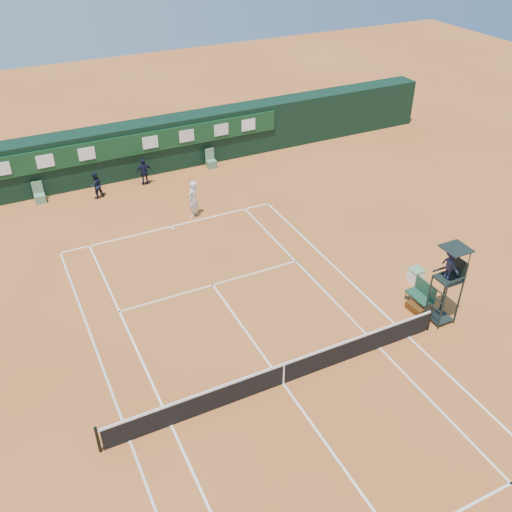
{
  "coord_description": "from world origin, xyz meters",
  "views": [
    {
      "loc": [
        -7.04,
        -12.19,
        14.81
      ],
      "look_at": [
        1.89,
        6.0,
        1.2
      ],
      "focal_mm": 40.0,
      "sensor_mm": 36.0,
      "label": 1
    }
  ],
  "objects_px": {
    "tennis_net": "(283,373)",
    "cooler": "(416,275)",
    "umpire_chair": "(450,270)",
    "player_bench": "(422,293)",
    "player": "(193,199)"
  },
  "relations": [
    {
      "from": "tennis_net",
      "to": "cooler",
      "type": "bearing_deg",
      "value": 19.03
    },
    {
      "from": "umpire_chair",
      "to": "player_bench",
      "type": "distance_m",
      "value": 2.16
    },
    {
      "from": "cooler",
      "to": "player",
      "type": "bearing_deg",
      "value": 124.45
    },
    {
      "from": "tennis_net",
      "to": "umpire_chair",
      "type": "distance_m",
      "value": 7.46
    },
    {
      "from": "tennis_net",
      "to": "umpire_chair",
      "type": "bearing_deg",
      "value": 2.15
    },
    {
      "from": "umpire_chair",
      "to": "cooler",
      "type": "relative_size",
      "value": 5.3
    },
    {
      "from": "cooler",
      "to": "player",
      "type": "xyz_separation_m",
      "value": [
        -6.59,
        9.61,
        0.67
      ]
    },
    {
      "from": "player_bench",
      "to": "cooler",
      "type": "xyz_separation_m",
      "value": [
        0.85,
        1.39,
        -0.27
      ]
    },
    {
      "from": "tennis_net",
      "to": "umpire_chair",
      "type": "xyz_separation_m",
      "value": [
        7.2,
        0.27,
        1.95
      ]
    },
    {
      "from": "umpire_chair",
      "to": "player_bench",
      "type": "relative_size",
      "value": 2.85
    },
    {
      "from": "player_bench",
      "to": "cooler",
      "type": "relative_size",
      "value": 1.86
    },
    {
      "from": "player",
      "to": "tennis_net",
      "type": "bearing_deg",
      "value": 47.26
    },
    {
      "from": "tennis_net",
      "to": "player",
      "type": "height_order",
      "value": "player"
    },
    {
      "from": "tennis_net",
      "to": "cooler",
      "type": "xyz_separation_m",
      "value": [
        8.03,
        2.77,
        -0.18
      ]
    },
    {
      "from": "umpire_chair",
      "to": "player_bench",
      "type": "height_order",
      "value": "umpire_chair"
    }
  ]
}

